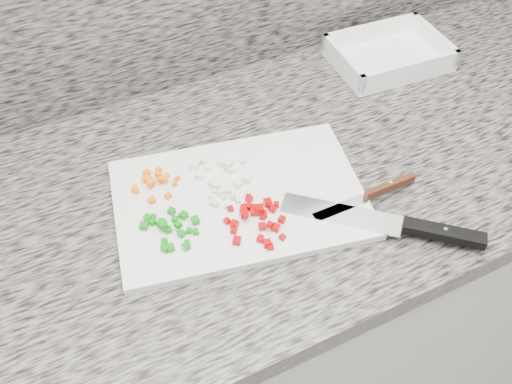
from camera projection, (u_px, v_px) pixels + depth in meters
cabinet at (248, 318)px, 1.32m from camera, size 3.92×0.62×0.86m
countertop at (246, 186)px, 0.99m from camera, size 3.96×0.64×0.04m
cutting_board at (240, 199)px, 0.93m from camera, size 0.45×0.34×0.01m
carrot_pile at (154, 183)px, 0.94m from camera, size 0.08×0.08×0.02m
onion_pile at (220, 174)px, 0.95m from camera, size 0.09×0.10×0.02m
green_pepper_pile at (171, 228)px, 0.87m from camera, size 0.09×0.09×0.02m
red_pepper_pile at (257, 217)px, 0.89m from camera, size 0.10×0.12×0.02m
garlic_pile at (221, 200)px, 0.91m from camera, size 0.05×0.05×0.01m
chef_knife at (408, 226)px, 0.87m from camera, size 0.26×0.23×0.02m
paring_knife at (377, 192)px, 0.92m from camera, size 0.19×0.02×0.02m
tray at (388, 56)px, 1.19m from camera, size 0.24×0.18×0.05m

